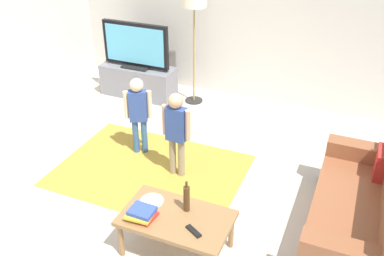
{
  "coord_description": "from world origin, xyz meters",
  "views": [
    {
      "loc": [
        1.62,
        -3.21,
        3.03
      ],
      "look_at": [
        0.0,
        0.6,
        0.65
      ],
      "focal_mm": 39.9,
      "sensor_mm": 36.0,
      "label": 1
    }
  ],
  "objects_px": {
    "child_near_tv": "(138,109)",
    "coffee_table": "(176,221)",
    "floor_lamp": "(194,3)",
    "tv_stand": "(139,81)",
    "child_center": "(176,128)",
    "plate": "(152,201)",
    "couch": "(364,216)",
    "tv_remote": "(194,231)",
    "tv": "(136,46)",
    "book_stack": "(141,213)",
    "bottle": "(187,198)"
  },
  "relations": [
    {
      "from": "tv_remote",
      "to": "bottle",
      "type": "bearing_deg",
      "value": 154.98
    },
    {
      "from": "child_near_tv",
      "to": "tv_remote",
      "type": "distance_m",
      "value": 2.04
    },
    {
      "from": "coffee_table",
      "to": "bottle",
      "type": "height_order",
      "value": "bottle"
    },
    {
      "from": "coffee_table",
      "to": "tv_remote",
      "type": "relative_size",
      "value": 5.88
    },
    {
      "from": "tv_stand",
      "to": "child_center",
      "type": "relative_size",
      "value": 1.13
    },
    {
      "from": "tv_stand",
      "to": "child_near_tv",
      "type": "bearing_deg",
      "value": -60.18
    },
    {
      "from": "floor_lamp",
      "to": "child_center",
      "type": "height_order",
      "value": "floor_lamp"
    },
    {
      "from": "floor_lamp",
      "to": "plate",
      "type": "bearing_deg",
      "value": -74.73
    },
    {
      "from": "tv",
      "to": "child_near_tv",
      "type": "height_order",
      "value": "tv"
    },
    {
      "from": "couch",
      "to": "tv_stand",
      "type": "bearing_deg",
      "value": 150.59
    },
    {
      "from": "floor_lamp",
      "to": "coffee_table",
      "type": "relative_size",
      "value": 1.78
    },
    {
      "from": "coffee_table",
      "to": "tv_remote",
      "type": "height_order",
      "value": "tv_remote"
    },
    {
      "from": "child_near_tv",
      "to": "coffee_table",
      "type": "xyz_separation_m",
      "value": [
        1.15,
        -1.38,
        -0.25
      ]
    },
    {
      "from": "child_near_tv",
      "to": "plate",
      "type": "distance_m",
      "value": 1.55
    },
    {
      "from": "floor_lamp",
      "to": "child_near_tv",
      "type": "height_order",
      "value": "floor_lamp"
    },
    {
      "from": "child_center",
      "to": "coffee_table",
      "type": "relative_size",
      "value": 1.06
    },
    {
      "from": "coffee_table",
      "to": "book_stack",
      "type": "height_order",
      "value": "book_stack"
    },
    {
      "from": "couch",
      "to": "bottle",
      "type": "xyz_separation_m",
      "value": [
        -1.53,
        -0.72,
        0.27
      ]
    },
    {
      "from": "child_near_tv",
      "to": "child_center",
      "type": "height_order",
      "value": "child_center"
    },
    {
      "from": "book_stack",
      "to": "plate",
      "type": "distance_m",
      "value": 0.23
    },
    {
      "from": "tv_stand",
      "to": "plate",
      "type": "relative_size",
      "value": 5.45
    },
    {
      "from": "floor_lamp",
      "to": "child_near_tv",
      "type": "relative_size",
      "value": 1.73
    },
    {
      "from": "plate",
      "to": "book_stack",
      "type": "bearing_deg",
      "value": -86.23
    },
    {
      "from": "child_center",
      "to": "bottle",
      "type": "bearing_deg",
      "value": -60.54
    },
    {
      "from": "couch",
      "to": "floor_lamp",
      "type": "bearing_deg",
      "value": 140.94
    },
    {
      "from": "floor_lamp",
      "to": "child_center",
      "type": "bearing_deg",
      "value": -72.96
    },
    {
      "from": "tv",
      "to": "coffee_table",
      "type": "distance_m",
      "value": 3.51
    },
    {
      "from": "floor_lamp",
      "to": "plate",
      "type": "xyz_separation_m",
      "value": [
        0.8,
        -2.91,
        -1.12
      ]
    },
    {
      "from": "book_stack",
      "to": "plate",
      "type": "height_order",
      "value": "book_stack"
    },
    {
      "from": "tv_stand",
      "to": "book_stack",
      "type": "xyz_separation_m",
      "value": [
        1.72,
        -2.99,
        0.22
      ]
    },
    {
      "from": "tv_remote",
      "to": "book_stack",
      "type": "bearing_deg",
      "value": -149.6
    },
    {
      "from": "coffee_table",
      "to": "book_stack",
      "type": "bearing_deg",
      "value": -156.05
    },
    {
      "from": "coffee_table",
      "to": "child_center",
      "type": "bearing_deg",
      "value": 114.69
    },
    {
      "from": "couch",
      "to": "book_stack",
      "type": "height_order",
      "value": "couch"
    },
    {
      "from": "tv",
      "to": "book_stack",
      "type": "xyz_separation_m",
      "value": [
        1.72,
        -2.97,
        -0.38
      ]
    },
    {
      "from": "couch",
      "to": "tv_remote",
      "type": "bearing_deg",
      "value": -144.66
    },
    {
      "from": "plate",
      "to": "tv_stand",
      "type": "bearing_deg",
      "value": 121.65
    },
    {
      "from": "child_center",
      "to": "tv",
      "type": "bearing_deg",
      "value": 130.85
    },
    {
      "from": "tv_stand",
      "to": "tv",
      "type": "bearing_deg",
      "value": -90.0
    },
    {
      "from": "tv",
      "to": "bottle",
      "type": "relative_size",
      "value": 3.42
    },
    {
      "from": "child_near_tv",
      "to": "tv_remote",
      "type": "bearing_deg",
      "value": -47.54
    },
    {
      "from": "bottle",
      "to": "floor_lamp",
      "type": "bearing_deg",
      "value": 111.6
    },
    {
      "from": "floor_lamp",
      "to": "plate",
      "type": "height_order",
      "value": "floor_lamp"
    },
    {
      "from": "floor_lamp",
      "to": "child_near_tv",
      "type": "xyz_separation_m",
      "value": [
        -0.06,
        -1.63,
        -0.93
      ]
    },
    {
      "from": "coffee_table",
      "to": "couch",
      "type": "bearing_deg",
      "value": 28.11
    },
    {
      "from": "floor_lamp",
      "to": "book_stack",
      "type": "bearing_deg",
      "value": -75.53
    },
    {
      "from": "tv_stand",
      "to": "child_center",
      "type": "bearing_deg",
      "value": -49.5
    },
    {
      "from": "plate",
      "to": "couch",
      "type": "bearing_deg",
      "value": 21.59
    },
    {
      "from": "child_center",
      "to": "child_near_tv",
      "type": "bearing_deg",
      "value": 157.78
    },
    {
      "from": "coffee_table",
      "to": "tv_remote",
      "type": "distance_m",
      "value": 0.26
    }
  ]
}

